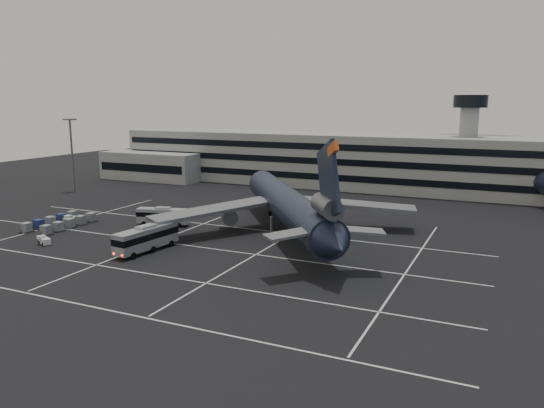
{
  "coord_description": "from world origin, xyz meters",
  "views": [
    {
      "loc": [
        46.28,
        -64.14,
        22.55
      ],
      "look_at": [
        8.31,
        17.67,
        5.0
      ],
      "focal_mm": 35.0,
      "sensor_mm": 36.0,
      "label": 1
    }
  ],
  "objects_px": {
    "bus_near": "(146,237)",
    "uld_cluster": "(60,222)",
    "trijet_main": "(288,205)",
    "bus_far": "(163,215)",
    "tug_a": "(70,220)"
  },
  "relations": [
    {
      "from": "trijet_main",
      "to": "tug_a",
      "type": "xyz_separation_m",
      "value": [
        -40.54,
        -9.08,
        -4.54
      ]
    },
    {
      "from": "uld_cluster",
      "to": "trijet_main",
      "type": "bearing_deg",
      "value": 16.67
    },
    {
      "from": "bus_far",
      "to": "trijet_main",
      "type": "bearing_deg",
      "value": -97.02
    },
    {
      "from": "trijet_main",
      "to": "bus_near",
      "type": "xyz_separation_m",
      "value": [
        -15.5,
        -18.42,
        -3.02
      ]
    },
    {
      "from": "bus_near",
      "to": "uld_cluster",
      "type": "relative_size",
      "value": 0.9
    },
    {
      "from": "bus_far",
      "to": "uld_cluster",
      "type": "xyz_separation_m",
      "value": [
        -16.48,
        -8.85,
        -1.06
      ]
    },
    {
      "from": "trijet_main",
      "to": "bus_far",
      "type": "bearing_deg",
      "value": 151.4
    },
    {
      "from": "tug_a",
      "to": "bus_near",
      "type": "bearing_deg",
      "value": -17.18
    },
    {
      "from": "tug_a",
      "to": "uld_cluster",
      "type": "bearing_deg",
      "value": -78.06
    },
    {
      "from": "bus_far",
      "to": "tug_a",
      "type": "distance_m",
      "value": 17.97
    },
    {
      "from": "trijet_main",
      "to": "tug_a",
      "type": "distance_m",
      "value": 41.79
    },
    {
      "from": "bus_near",
      "to": "trijet_main",
      "type": "bearing_deg",
      "value": 56.73
    },
    {
      "from": "trijet_main",
      "to": "bus_near",
      "type": "bearing_deg",
      "value": -166.29
    },
    {
      "from": "bus_far",
      "to": "uld_cluster",
      "type": "distance_m",
      "value": 18.74
    },
    {
      "from": "trijet_main",
      "to": "uld_cluster",
      "type": "distance_m",
      "value": 42.09
    }
  ]
}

